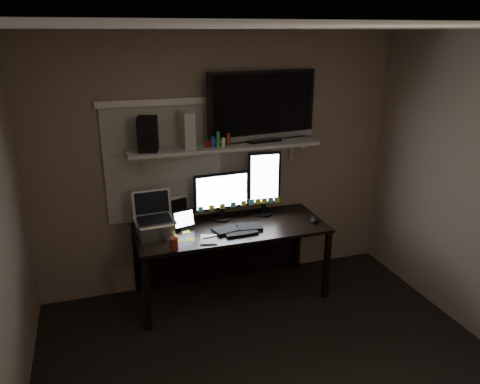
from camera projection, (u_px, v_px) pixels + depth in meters
name	position (u px, v px, depth m)	size (l,w,h in m)	color
ceiling	(304.00, 28.00, 2.57)	(3.60, 3.60, 0.00)	silver
back_wall	(220.00, 164.00, 4.60)	(3.60, 3.60, 0.00)	#7A6657
window_blinds	(164.00, 164.00, 4.41)	(1.10, 0.02, 1.10)	beige
desk	(228.00, 238.00, 4.60)	(1.80, 0.75, 0.73)	black
wall_shelf	(224.00, 146.00, 4.37)	(1.80, 0.35, 0.03)	#B6B6B1
monitor_landscape	(222.00, 196.00, 4.52)	(0.56, 0.06, 0.49)	black
monitor_portrait	(264.00, 183.00, 4.62)	(0.33, 0.06, 0.66)	black
keyboard	(238.00, 229.00, 4.35)	(0.46, 0.18, 0.03)	black
mouse	(314.00, 220.00, 4.53)	(0.07, 0.12, 0.04)	black
notepad	(209.00, 240.00, 4.14)	(0.15, 0.20, 0.01)	white
tablet	(184.00, 220.00, 4.34)	(0.22, 0.09, 0.19)	black
file_sorter	(176.00, 209.00, 4.52)	(0.19, 0.09, 0.25)	black
laptop	(154.00, 216.00, 4.16)	(0.35, 0.28, 0.39)	#A1A2A6
cup	(174.00, 244.00, 3.95)	(0.07, 0.07, 0.11)	maroon
sticky_notes	(183.00, 236.00, 4.22)	(0.32, 0.23, 0.00)	#E2E83F
tv	(262.00, 106.00, 4.42)	(1.11, 0.20, 0.66)	black
game_console	(186.00, 129.00, 4.23)	(0.09, 0.28, 0.33)	beige
speaker	(148.00, 134.00, 4.10)	(0.16, 0.20, 0.30)	black
bottles	(218.00, 139.00, 4.26)	(0.22, 0.05, 0.14)	#A50F0C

